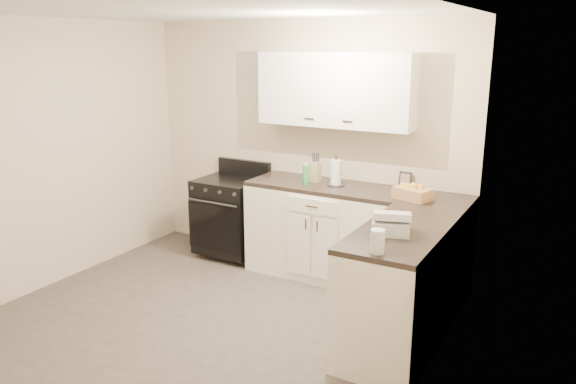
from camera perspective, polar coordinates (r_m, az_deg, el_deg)
The scene contains 20 objects.
floor at distance 4.81m, azimuth -8.98°, elevation -13.42°, with size 3.60×3.60×0.00m, color #473F38.
ceiling at distance 4.25m, azimuth -10.38°, elevation 17.79°, with size 3.60×3.60×0.00m, color white.
wall_back at distance 5.84m, azimuth 1.54°, elevation 4.83°, with size 3.60×3.60×0.00m, color beige.
wall_right at distance 3.55m, azimuth 13.64°, elevation -2.18°, with size 3.60×3.60×0.00m, color beige.
wall_left at distance 5.66m, azimuth -23.99°, elevation 3.22°, with size 3.60×3.60×0.00m, color beige.
base_cabinets_back at distance 5.60m, azimuth 3.89°, elevation -4.12°, with size 1.55×0.60×0.90m, color white.
base_cabinets_right at distance 4.67m, azimuth 12.43°, elevation -8.40°, with size 0.60×1.90×0.90m, color white.
countertop_back at distance 5.46m, azimuth 3.97°, elevation 0.55°, with size 1.55×0.60×0.04m, color black.
countertop_right at distance 4.51m, azimuth 12.76°, elevation -2.89°, with size 0.60×1.90×0.04m, color black.
upper_cabinets at distance 5.45m, azimuth 4.84°, elevation 10.32°, with size 1.55×0.30×0.70m, color white.
stove at distance 6.13m, azimuth -5.91°, elevation -2.37°, with size 0.66×0.57×0.80m, color black.
knife_block at distance 5.54m, azimuth 2.81°, elevation 2.05°, with size 0.09×0.08×0.20m, color tan.
paper_towel at distance 5.41m, azimuth 4.90°, elevation 1.97°, with size 0.10×0.10×0.25m, color white.
soap_bottle at distance 5.44m, azimuth 1.82°, elevation 1.76°, with size 0.06×0.06×0.19m, color green.
picture_frame at distance 5.43m, azimuth 11.82°, elevation 1.22°, with size 0.12×0.02×0.15m, color black.
wicker_basket at distance 5.04m, azimuth 12.55°, elevation -0.16°, with size 0.31×0.20×0.10m, color tan.
countertop_grill at distance 4.12m, azimuth 10.43°, elevation -3.45°, with size 0.26×0.25×0.10m, color silver.
glass_jar at distance 3.70m, azimuth 9.07°, elevation -4.97°, with size 0.10×0.10×0.16m, color silver.
oven_mitt_near at distance 4.34m, azimuth 6.25°, elevation -10.33°, with size 0.02×0.17×0.29m, color black.
oven_mitt_far at distance 4.39m, azimuth 6.69°, elevation -9.43°, with size 0.02×0.16×0.28m, color black.
Camera 1 is at (2.70, -3.28, 2.26)m, focal length 35.00 mm.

